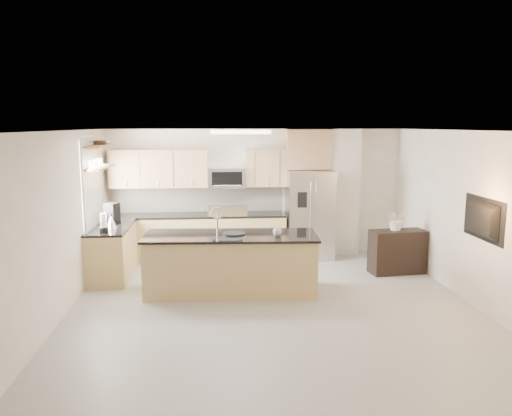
{
  "coord_description": "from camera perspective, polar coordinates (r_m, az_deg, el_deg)",
  "views": [
    {
      "loc": [
        -0.85,
        -6.92,
        2.68
      ],
      "look_at": [
        -0.16,
        1.3,
        1.3
      ],
      "focal_mm": 35.0,
      "sensor_mm": 36.0,
      "label": 1
    }
  ],
  "objects": [
    {
      "name": "wall_back",
      "position": [
        10.3,
        -0.04,
        1.78
      ],
      "size": [
        6.0,
        0.02,
        2.6
      ],
      "primitive_type": "cube",
      "color": "white",
      "rests_on": "floor"
    },
    {
      "name": "platter",
      "position": [
        8.01,
        -2.56,
        -2.92
      ],
      "size": [
        0.44,
        0.44,
        0.02
      ],
      "primitive_type": "cylinder",
      "rotation": [
        0.0,
        0.0,
        0.2
      ],
      "color": "black",
      "rests_on": "island"
    },
    {
      "name": "wall_left",
      "position": [
        7.38,
        -21.68,
        -1.98
      ],
      "size": [
        0.02,
        6.5,
        2.6
      ],
      "primitive_type": "cube",
      "color": "white",
      "rests_on": "floor"
    },
    {
      "name": "shelf_upper",
      "position": [
        9.1,
        -17.64,
        6.77
      ],
      "size": [
        0.3,
        1.2,
        0.04
      ],
      "primitive_type": "cube",
      "color": "brown",
      "rests_on": "wall_left"
    },
    {
      "name": "range",
      "position": [
        10.09,
        -3.29,
        -3.17
      ],
      "size": [
        0.76,
        0.64,
        1.14
      ],
      "color": "black",
      "rests_on": "floor"
    },
    {
      "name": "television",
      "position": [
        7.81,
        24.03,
        -1.15
      ],
      "size": [
        0.14,
        1.08,
        0.62
      ],
      "primitive_type": "imported",
      "rotation": [
        0.0,
        0.0,
        1.57
      ],
      "color": "black",
      "rests_on": "wall_right"
    },
    {
      "name": "left_counter",
      "position": [
        9.23,
        -16.13,
        -4.81
      ],
      "size": [
        0.66,
        1.5,
        0.92
      ],
      "color": "tan",
      "rests_on": "floor"
    },
    {
      "name": "coffee_maker",
      "position": [
        9.35,
        -16.13,
        -0.64
      ],
      "size": [
        0.27,
        0.3,
        0.37
      ],
      "color": "black",
      "rests_on": "left_counter"
    },
    {
      "name": "ceiling",
      "position": [
        6.97,
        2.21,
        8.82
      ],
      "size": [
        6.0,
        6.5,
        0.02
      ],
      "primitive_type": "cube",
      "color": "silver",
      "rests_on": "wall_back"
    },
    {
      "name": "shelf_lower",
      "position": [
        9.12,
        -17.52,
        4.46
      ],
      "size": [
        0.3,
        1.2,
        0.04
      ],
      "primitive_type": "cube",
      "color": "brown",
      "rests_on": "wall_left"
    },
    {
      "name": "kettle",
      "position": [
        8.93,
        -16.2,
        -1.54
      ],
      "size": [
        0.2,
        0.2,
        0.25
      ],
      "color": "#AEAEB0",
      "rests_on": "left_counter"
    },
    {
      "name": "microwave",
      "position": [
        10.02,
        -3.37,
        3.45
      ],
      "size": [
        0.76,
        0.4,
        0.4
      ],
      "color": "#AEAEB0",
      "rests_on": "upper_cabinets"
    },
    {
      "name": "ceiling_fixture",
      "position": [
        8.53,
        -1.82,
        8.67
      ],
      "size": [
        1.0,
        0.5,
        0.06
      ],
      "primitive_type": "cube",
      "color": "white",
      "rests_on": "ceiling"
    },
    {
      "name": "partition_column",
      "position": [
        10.46,
        10.02,
        1.76
      ],
      "size": [
        0.6,
        0.3,
        2.6
      ],
      "primitive_type": "cube",
      "color": "silver",
      "rests_on": "floor"
    },
    {
      "name": "blender",
      "position": [
        8.57,
        -17.02,
        -1.81
      ],
      "size": [
        0.14,
        0.14,
        0.33
      ],
      "color": "black",
      "rests_on": "left_counter"
    },
    {
      "name": "island",
      "position": [
        8.09,
        -2.9,
        -6.32
      ],
      "size": [
        2.81,
        1.15,
        1.38
      ],
      "rotation": [
        0.0,
        0.0,
        -0.06
      ],
      "color": "tan",
      "rests_on": "floor"
    },
    {
      "name": "wall_front",
      "position": [
        4.01,
        7.85,
        -10.72
      ],
      "size": [
        6.0,
        0.02,
        2.6
      ],
      "primitive_type": "cube",
      "color": "white",
      "rests_on": "floor"
    },
    {
      "name": "upper_cabinets",
      "position": [
        10.05,
        -7.4,
        4.52
      ],
      "size": [
        3.5,
        0.33,
        0.75
      ],
      "color": "tan",
      "rests_on": "wall_back"
    },
    {
      "name": "wall_right",
      "position": [
        8.04,
        23.89,
        -1.22
      ],
      "size": [
        0.02,
        6.5,
        2.6
      ],
      "primitive_type": "cube",
      "color": "white",
      "rests_on": "floor"
    },
    {
      "name": "flower_vase",
      "position": [
        9.34,
        15.78,
        -0.68
      ],
      "size": [
        0.65,
        0.6,
        0.6
      ],
      "primitive_type": "imported",
      "rotation": [
        0.0,
        0.0,
        0.28
      ],
      "color": "white",
      "rests_on": "credenza"
    },
    {
      "name": "window",
      "position": [
        9.08,
        -18.34,
        2.49
      ],
      "size": [
        0.04,
        1.15,
        1.65
      ],
      "color": "white",
      "rests_on": "wall_left"
    },
    {
      "name": "bowl",
      "position": [
        9.33,
        -17.34,
        7.26
      ],
      "size": [
        0.48,
        0.48,
        0.1
      ],
      "primitive_type": "imported",
      "rotation": [
        0.0,
        0.0,
        0.18
      ],
      "color": "#AEAEB0",
      "rests_on": "shelf_upper"
    },
    {
      "name": "floor",
      "position": [
        7.47,
        2.08,
        -11.55
      ],
      "size": [
        6.5,
        6.5,
        0.0
      ],
      "primitive_type": "plane",
      "color": "#989690",
      "rests_on": "ground"
    },
    {
      "name": "cup",
      "position": [
        7.87,
        2.46,
        -2.8
      ],
      "size": [
        0.16,
        0.16,
        0.11
      ],
      "primitive_type": "imported",
      "rotation": [
        0.0,
        0.0,
        0.16
      ],
      "color": "silver",
      "rests_on": "island"
    },
    {
      "name": "refrigerator",
      "position": [
        10.14,
        6.12,
        -0.74
      ],
      "size": [
        0.92,
        0.78,
        1.78
      ],
      "color": "#AEAEB0",
      "rests_on": "floor"
    },
    {
      "name": "credenza",
      "position": [
        9.48,
        15.85,
        -4.82
      ],
      "size": [
        1.03,
        0.53,
        0.79
      ],
      "primitive_type": "cube",
      "rotation": [
        0.0,
        0.0,
        0.12
      ],
      "color": "black",
      "rests_on": "floor"
    },
    {
      "name": "back_counter",
      "position": [
        10.1,
        -6.84,
        -3.21
      ],
      "size": [
        3.55,
        0.66,
        1.44
      ],
      "color": "tan",
      "rests_on": "floor"
    }
  ]
}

